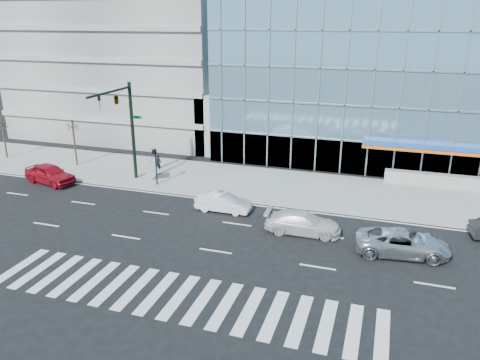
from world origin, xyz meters
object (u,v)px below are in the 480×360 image
Objects in this scene: traffic_signal at (121,110)px; street_tree_near at (73,126)px; pedestrian at (158,164)px; silver_suv at (403,243)px; red_sedan at (50,174)px; white_sedan at (223,203)px; ped_signal_post at (155,161)px; street_tree_far at (2,124)px; tilted_panel at (151,169)px; white_suv at (303,223)px.

street_tree_near is at bearing 157.29° from traffic_signal.
pedestrian is (1.41, 2.84, -5.10)m from traffic_signal.
silver_suv is 27.87m from red_sedan.
pedestrian is (-7.97, 5.61, 0.42)m from white_sedan.
silver_suv is at bearing -103.77° from white_sedan.
white_sedan is 2.14× the size of pedestrian.
silver_suv is 1.13× the size of red_sedan.
street_tree_near is at bearing 164.94° from ped_signal_post.
street_tree_far is 2.11× the size of pedestrian.
pedestrian is (-19.97, 8.42, 0.32)m from silver_suv.
white_sedan is (6.88, -3.14, -1.50)m from ped_signal_post.
tilted_panel reaches higher than red_sedan.
red_sedan is 2.59× the size of pedestrian.
tilted_panel is (-0.97, 0.94, -1.07)m from ped_signal_post.
street_tree_near reaches higher than tilted_panel.
ped_signal_post is 19.85m from silver_suv.
silver_suv is (36.38, -8.51, -2.70)m from street_tree_far.
white_sedan is (-6.00, 1.77, -0.05)m from white_suv.
pedestrian is at bearing 97.51° from tilted_panel.
traffic_signal is at bearing 155.70° from pedestrian.
white_suv is 15.81m from pedestrian.
street_tree_near is at bearing 91.44° from pedestrian.
ped_signal_post is (2.50, 0.37, -4.02)m from traffic_signal.
street_tree_far is at bearing 69.73° from silver_suv.
white_sedan is at bearing -123.08° from pedestrian.
traffic_signal is 2.07× the size of street_tree_far.
white_suv is (22.38, -7.47, -3.08)m from street_tree_near.
street_tree_near is 17.63m from white_sedan.
ped_signal_post is at bearing -8.31° from street_tree_far.
street_tree_far is at bearing 177.41° from tilted_panel.
street_tree_far is 37.46m from silver_suv.
ped_signal_post is 17.73m from street_tree_far.
red_sedan is at bearing 85.24° from white_sedan.
white_sedan is at bearing -19.18° from street_tree_near.
street_tree_near is 3.25× the size of tilted_panel.
traffic_signal reaches higher than tilted_panel.
traffic_signal is 1.69× the size of red_sedan.
red_sedan is at bearing -165.28° from traffic_signal.
street_tree_far is at bearing 91.73° from pedestrian.
street_tree_near is 0.88× the size of white_suv.
white_suv is at bearing -13.81° from street_tree_far.
ped_signal_post is 9.04m from red_sedan.
tilted_panel is at bearing -55.71° from red_sedan.
white_suv is at bearing -18.45° from street_tree_near.
white_sedan is 8.86m from tilted_panel.
street_tree_far is at bearing 76.02° from red_sedan.
red_sedan is at bearing -80.16° from street_tree_near.
white_suv is at bearing -20.87° from ped_signal_post.
white_suv is 1.01× the size of red_sedan.
red_sedan is 8.84m from pedestrian.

